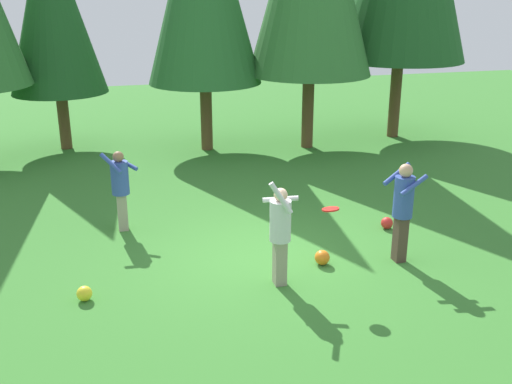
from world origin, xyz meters
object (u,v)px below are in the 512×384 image
Objects in this scene: person_bystander at (120,184)px; tree_left at (52,6)px; person_thrower at (280,228)px; ball_yellow at (84,294)px; ball_red at (387,223)px; person_catcher at (403,204)px; frisbee at (331,209)px; ball_orange at (322,258)px.

person_bystander is 0.25× the size of tree_left.
ball_yellow is (-3.05, 0.24, -0.86)m from person_thrower.
ball_red is (2.73, 1.65, -0.85)m from person_thrower.
ball_red is at bearing -51.78° from tree_left.
ball_yellow is at bearing -17.79° from person_catcher.
frisbee is (3.06, -3.18, 0.35)m from person_bystander.
ball_orange is 10.99m from tree_left.
person_thrower is 2.29m from person_catcher.
person_bystander is 6.12× the size of ball_orange.
ball_red is at bearing 32.87° from ball_orange.
person_catcher reaches higher than ball_orange.
ball_orange is at bearing -26.36° from person_catcher.
person_catcher is at bearing 0.40° from ball_yellow.
person_bystander reaches higher than frisbee.
tree_left is at bearing 116.13° from ball_orange.
ball_red is 1.01× the size of ball_yellow.
tree_left reaches higher than ball_yellow.
tree_left is at bearing 113.68° from frisbee.
person_bystander is 4.39× the size of frisbee.
tree_left is (-4.35, 9.93, 2.72)m from frisbee.
ball_red is at bearing 13.66° from ball_yellow.
ball_yellow is at bearing 173.00° from frisbee.
person_thrower is 1.33m from ball_orange.
frisbee is at bearing -66.32° from tree_left.
ball_red is 0.04× the size of tree_left.
frisbee is (0.74, -0.22, 0.33)m from person_thrower.
person_thrower reaches higher than ball_orange.
ball_orange is 1.10× the size of ball_yellow.
person_thrower is at bearing -152.56° from ball_orange.
person_thrower reaches higher than frisbee.
frisbee reaches higher than ball_orange.
tree_left is (-3.61, 9.71, 3.05)m from person_thrower.
tree_left is (-4.53, 9.23, 3.89)m from ball_orange.
ball_orange reaches higher than ball_yellow.
person_thrower is 3.31m from ball_red.
tree_left is (-1.29, 6.75, 3.07)m from person_bystander.
ball_orange is at bearing -63.87° from tree_left.
person_catcher is 5.32m from person_bystander.
ball_yellow is at bearing -86.62° from tree_left.
ball_red is at bearing 43.22° from frisbee.
tree_left is at bearing 128.22° from ball_red.
person_catcher is 4.85× the size of frisbee.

